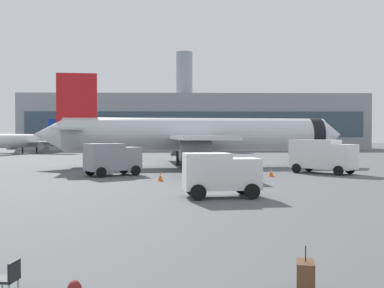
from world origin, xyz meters
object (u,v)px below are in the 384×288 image
safety_cone_outer (183,161)px  airplane_at_gate (195,135)px  airplane_taxiing (26,141)px  gate_chair (9,277)px  cargo_van (220,173)px  fuel_truck (322,155)px  safety_cone_near (271,172)px  safety_cone_far (160,176)px  rolling_suitcase (306,277)px  service_truck (112,158)px  safety_cone_mid (192,177)px

safety_cone_outer → airplane_at_gate: bearing=-76.0°
airplane_taxiing → gate_chair: (27.64, -79.70, -2.00)m
cargo_van → airplane_taxiing: bearing=117.9°
fuel_truck → safety_cone_near: (-5.46, -3.06, -1.40)m
gate_chair → safety_cone_far: bearing=85.5°
safety_cone_outer → rolling_suitcase: 46.65m
airplane_at_gate → safety_cone_near: size_ratio=46.88×
safety_cone_near → safety_cone_outer: size_ratio=1.01×
safety_cone_outer → rolling_suitcase: (2.82, -46.57, 0.02)m
airplane_taxiing → cargo_van: bearing=-62.1°
service_truck → fuel_truck: size_ratio=0.86×
safety_cone_mid → safety_cone_near: bearing=29.9°
rolling_suitcase → gate_chair: 6.67m
service_truck → cargo_van: service_truck is taller
service_truck → cargo_van: 16.54m
gate_chair → airplane_at_gate: bearing=82.8°
service_truck → cargo_van: (8.54, -14.16, -0.16)m
airplane_at_gate → fuel_truck: size_ratio=5.96×
fuel_truck → rolling_suitcase: size_ratio=5.46×
airplane_taxiing → rolling_suitcase: bearing=-66.6°
cargo_van → rolling_suitcase: 15.83m
safety_cone_mid → gate_chair: bearing=-100.3°
airplane_taxiing → rolling_suitcase: size_ratio=21.80×
safety_cone_mid → safety_cone_far: bearing=170.4°
cargo_van → safety_cone_outer: cargo_van is taller
rolling_suitcase → safety_cone_outer: bearing=93.5°
airplane_at_gate → cargo_van: size_ratio=7.75×
airplane_taxiing → safety_cone_far: (29.65, -54.23, -2.13)m
airplane_at_gate → service_truck: airplane_at_gate is taller
safety_cone_near → safety_cone_far: bearing=-159.3°
airplane_taxiing → safety_cone_mid: (32.19, -54.65, -2.16)m
cargo_van → safety_cone_near: cargo_van is taller
service_truck → rolling_suitcase: bearing=-72.9°
airplane_at_gate → service_truck: size_ratio=6.89×
safety_cone_outer → gate_chair: bearing=-94.7°
safety_cone_mid → safety_cone_outer: safety_cone_outer is taller
airplane_taxiing → cargo_van: 72.03m
airplane_at_gate → safety_cone_mid: airplane_at_gate is taller
fuel_truck → safety_cone_mid: size_ratio=8.65×
airplane_taxiing → safety_cone_mid: airplane_taxiing is taller
gate_chair → safety_cone_near: bearing=68.3°
airplane_taxiing → gate_chair: airplane_taxiing is taller
cargo_van → safety_cone_near: size_ratio=6.05×
service_truck → safety_cone_near: 14.19m
safety_cone_far → service_truck: bearing=134.0°
safety_cone_outer → fuel_truck: bearing=-48.1°
fuel_truck → safety_cone_outer: bearing=131.9°
service_truck → safety_cone_outer: service_truck is taller
airplane_taxiing → safety_cone_outer: (31.48, -32.89, -2.13)m
airplane_at_gate → service_truck: 13.74m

